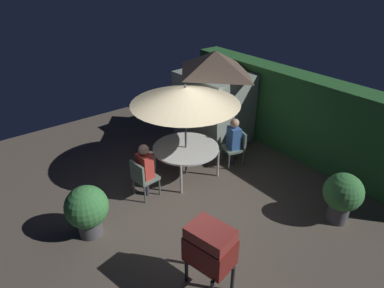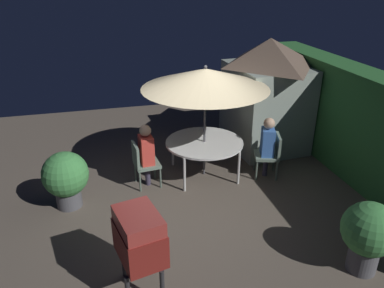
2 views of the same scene
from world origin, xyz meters
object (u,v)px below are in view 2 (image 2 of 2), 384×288
(bbq_grill, at_px, (139,238))
(potted_plant_by_shed, at_px, (66,177))
(patio_table, at_px, (204,144))
(person_in_red, at_px, (146,148))
(chair_near_shed, at_px, (143,162))
(garden_shed, at_px, (267,93))
(potted_plant_by_grill, at_px, (369,233))
(patio_umbrella, at_px, (205,78))
(person_in_blue, at_px, (268,141))
(chair_far_side, at_px, (271,153))

(bbq_grill, xyz_separation_m, potted_plant_by_shed, (-2.27, -1.01, -0.26))
(patio_table, distance_m, person_in_red, 1.19)
(chair_near_shed, xyz_separation_m, person_in_red, (-0.01, 0.09, 0.26))
(garden_shed, bearing_deg, potted_plant_by_grill, -5.32)
(patio_table, height_order, patio_umbrella, patio_umbrella)
(potted_plant_by_shed, height_order, potted_plant_by_grill, potted_plant_by_grill)
(person_in_blue, bearing_deg, patio_umbrella, -107.18)
(garden_shed, bearing_deg, patio_umbrella, -59.63)
(chair_far_side, bearing_deg, garden_shed, 160.88)
(person_in_blue, bearing_deg, person_in_red, -95.76)
(potted_plant_by_grill, distance_m, person_in_red, 3.98)
(patio_table, xyz_separation_m, bbq_grill, (2.77, -1.64, 0.15))
(patio_umbrella, bearing_deg, chair_near_shed, -83.76)
(person_in_red, bearing_deg, patio_umbrella, 96.24)
(potted_plant_by_grill, bearing_deg, patio_table, -156.50)
(garden_shed, distance_m, chair_far_side, 1.70)
(patio_table, relative_size, potted_plant_by_grill, 1.45)
(potted_plant_by_shed, height_order, person_in_blue, person_in_blue)
(chair_near_shed, xyz_separation_m, potted_plant_by_grill, (3.03, 2.65, 0.11))
(garden_shed, xyz_separation_m, potted_plant_by_grill, (4.21, -0.39, -0.66))
(chair_far_side, relative_size, potted_plant_by_shed, 0.87)
(chair_near_shed, height_order, potted_plant_by_shed, potted_plant_by_shed)
(chair_far_side, xyz_separation_m, person_in_red, (-0.27, -2.46, 0.26))
(potted_plant_by_grill, bearing_deg, person_in_red, -139.91)
(bbq_grill, bearing_deg, chair_far_side, 129.24)
(chair_far_side, height_order, potted_plant_by_shed, potted_plant_by_shed)
(chair_near_shed, relative_size, person_in_red, 0.71)
(patio_table, relative_size, patio_umbrella, 0.64)
(garden_shed, height_order, chair_near_shed, garden_shed)
(patio_table, distance_m, person_in_blue, 1.25)
(garden_shed, height_order, patio_table, garden_shed)
(patio_umbrella, bearing_deg, chair_far_side, 72.82)
(chair_near_shed, bearing_deg, garden_shed, 111.17)
(chair_near_shed, distance_m, person_in_red, 0.28)
(patio_table, xyz_separation_m, chair_near_shed, (0.14, -1.27, -0.17))
(person_in_red, distance_m, person_in_blue, 2.39)
(bbq_grill, height_order, person_in_blue, person_in_blue)
(bbq_grill, distance_m, person_in_red, 2.69)
(garden_shed, bearing_deg, chair_near_shed, -68.83)
(bbq_grill, relative_size, potted_plant_by_grill, 1.13)
(chair_far_side, distance_m, potted_plant_by_grill, 2.78)
(potted_plant_by_grill, bearing_deg, chair_near_shed, -138.90)
(patio_table, bearing_deg, chair_near_shed, -83.76)
(bbq_grill, relative_size, potted_plant_by_shed, 1.16)
(garden_shed, xyz_separation_m, person_in_red, (1.17, -2.95, -0.50))
(bbq_grill, xyz_separation_m, chair_near_shed, (-2.64, 0.37, -0.33))
(patio_table, height_order, person_in_blue, person_in_blue)
(person_in_red, bearing_deg, garden_shed, 111.57)
(patio_table, bearing_deg, patio_umbrella, 0.00)
(patio_umbrella, height_order, bbq_grill, patio_umbrella)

